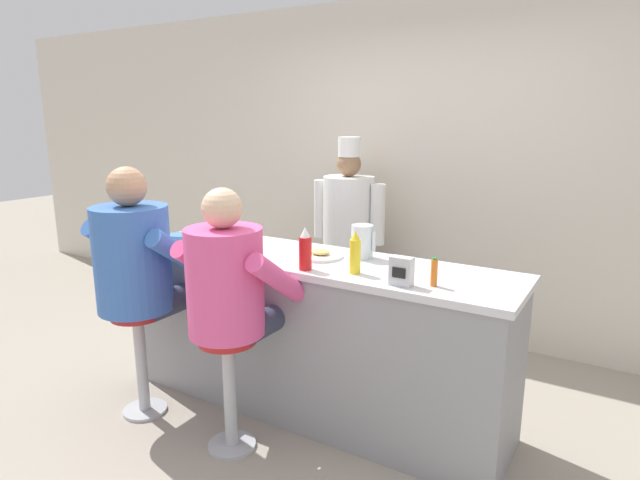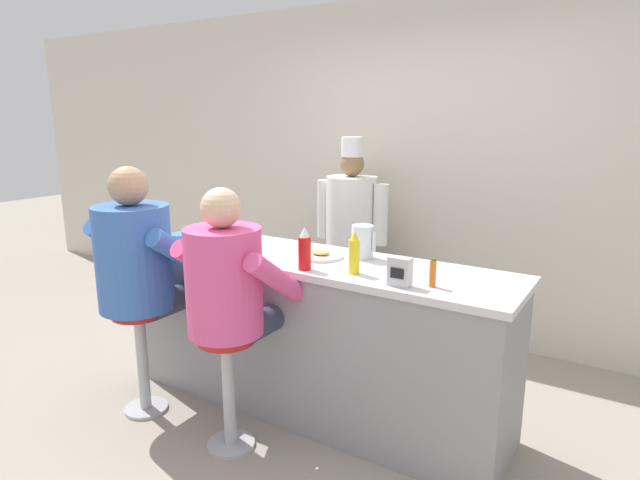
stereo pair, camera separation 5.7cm
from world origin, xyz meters
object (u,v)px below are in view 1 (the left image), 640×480
object	(u,v)px
cereal_bowl	(181,238)
coffee_mug_blue	(247,250)
diner_seated_pink	(230,288)
ketchup_bottle_red	(305,250)
mustard_bottle_yellow	(355,254)
napkin_dispenser_chrome	(401,271)
hot_sauce_bottle_orange	(434,272)
water_pitcher_clear	(362,242)
diner_seated_blue	(138,263)
cook_in_whites_near	(348,228)
coffee_mug_white	(217,235)
breakfast_plate	(320,255)

from	to	relation	value
cereal_bowl	coffee_mug_blue	size ratio (longest dim) A/B	1.31
cereal_bowl	diner_seated_pink	bearing A→B (deg)	-29.22
ketchup_bottle_red	mustard_bottle_yellow	world-z (taller)	ketchup_bottle_red
napkin_dispenser_chrome	ketchup_bottle_red	bearing A→B (deg)	-178.66
hot_sauce_bottle_orange	water_pitcher_clear	size ratio (longest dim) A/B	0.73
diner_seated_blue	cook_in_whites_near	distance (m)	1.79
ketchup_bottle_red	diner_seated_blue	size ratio (longest dim) A/B	0.16
hot_sauce_bottle_orange	diner_seated_pink	size ratio (longest dim) A/B	0.10
hot_sauce_bottle_orange	napkin_dispenser_chrome	world-z (taller)	same
mustard_bottle_yellow	coffee_mug_white	world-z (taller)	mustard_bottle_yellow
napkin_dispenser_chrome	breakfast_plate	bearing A→B (deg)	158.19
water_pitcher_clear	hot_sauce_bottle_orange	bearing A→B (deg)	-28.54
hot_sauce_bottle_orange	napkin_dispenser_chrome	size ratio (longest dim) A/B	0.99
hot_sauce_bottle_orange	diner_seated_blue	world-z (taller)	diner_seated_blue
cereal_bowl	diner_seated_blue	bearing A→B (deg)	-76.21
coffee_mug_white	ketchup_bottle_red	bearing A→B (deg)	-15.54
coffee_mug_blue	cereal_bowl	bearing A→B (deg)	171.58
mustard_bottle_yellow	cereal_bowl	distance (m)	1.34
napkin_dispenser_chrome	cook_in_whites_near	distance (m)	1.76
diner_seated_pink	breakfast_plate	bearing A→B (deg)	70.37
ketchup_bottle_red	coffee_mug_white	xyz separation A→B (m)	(-0.83, 0.23, -0.06)
diner_seated_blue	hot_sauce_bottle_orange	bearing A→B (deg)	13.45
ketchup_bottle_red	cook_in_whites_near	distance (m)	1.52
ketchup_bottle_red	coffee_mug_white	distance (m)	0.87
mustard_bottle_yellow	water_pitcher_clear	world-z (taller)	mustard_bottle_yellow
breakfast_plate	cook_in_whites_near	distance (m)	1.25
ketchup_bottle_red	breakfast_plate	distance (m)	0.28
mustard_bottle_yellow	napkin_dispenser_chrome	distance (m)	0.30
ketchup_bottle_red	napkin_dispenser_chrome	bearing A→B (deg)	1.34
breakfast_plate	coffee_mug_blue	xyz separation A→B (m)	(-0.37, -0.21, 0.03)
coffee_mug_white	cook_in_whites_near	world-z (taller)	cook_in_whites_near
coffee_mug_white	diner_seated_blue	distance (m)	0.56
breakfast_plate	napkin_dispenser_chrome	world-z (taller)	napkin_dispenser_chrome
hot_sauce_bottle_orange	water_pitcher_clear	xyz separation A→B (m)	(-0.54, 0.29, 0.03)
water_pitcher_clear	cook_in_whites_near	bearing A→B (deg)	122.07
water_pitcher_clear	cook_in_whites_near	distance (m)	1.24
water_pitcher_clear	coffee_mug_blue	xyz separation A→B (m)	(-0.58, -0.34, -0.05)
mustard_bottle_yellow	napkin_dispenser_chrome	bearing A→B (deg)	-12.68
mustard_bottle_yellow	coffee_mug_blue	bearing A→B (deg)	-177.12
ketchup_bottle_red	hot_sauce_bottle_orange	distance (m)	0.70
water_pitcher_clear	coffee_mug_white	world-z (taller)	water_pitcher_clear
mustard_bottle_yellow	cook_in_whites_near	world-z (taller)	cook_in_whites_near
breakfast_plate	napkin_dispenser_chrome	distance (m)	0.66
mustard_bottle_yellow	cook_in_whites_near	xyz separation A→B (m)	(-0.76, 1.34, -0.19)
breakfast_plate	cereal_bowl	distance (m)	1.02
coffee_mug_blue	mustard_bottle_yellow	bearing A→B (deg)	2.88
breakfast_plate	diner_seated_pink	size ratio (longest dim) A/B	0.18
cereal_bowl	ketchup_bottle_red	bearing A→B (deg)	-7.32
breakfast_plate	coffee_mug_white	bearing A→B (deg)	-178.12
ketchup_bottle_red	napkin_dispenser_chrome	distance (m)	0.55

